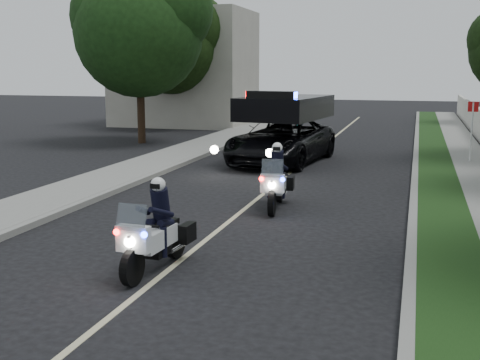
{
  "coord_description": "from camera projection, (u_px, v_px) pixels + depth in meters",
  "views": [
    {
      "loc": [
        4.09,
        -10.09,
        3.51
      ],
      "look_at": [
        0.27,
        3.01,
        1.0
      ],
      "focal_mm": 45.58,
      "sensor_mm": 36.0,
      "label": 1
    }
  ],
  "objects": [
    {
      "name": "building_far",
      "position": [
        185.0,
        68.0,
        37.96
      ],
      "size": [
        8.0,
        6.0,
        7.0
      ],
      "primitive_type": "cube",
      "color": "#A8A396",
      "rests_on": "ground"
    },
    {
      "name": "curb_left",
      "position": [
        178.0,
        165.0,
        21.85
      ],
      "size": [
        0.2,
        60.0,
        0.15
      ],
      "primitive_type": "cube",
      "color": "gray",
      "rests_on": "ground"
    },
    {
      "name": "tree_left_far",
      "position": [
        174.0,
        128.0,
        36.03
      ],
      "size": [
        6.64,
        6.64,
        9.24
      ],
      "primitive_type": null,
      "rotation": [
        0.0,
        0.0,
        -0.22
      ],
      "color": "#1B3510",
      "rests_on": "ground"
    },
    {
      "name": "sidewalk_left",
      "position": [
        150.0,
        164.0,
        22.15
      ],
      "size": [
        2.0,
        60.0,
        0.16
      ],
      "primitive_type": "cube",
      "color": "gray",
      "rests_on": "ground"
    },
    {
      "name": "tree_left_near",
      "position": [
        142.0,
        143.0,
        29.04
      ],
      "size": [
        6.13,
        6.13,
        9.95
      ],
      "primitive_type": null,
      "rotation": [
        0.0,
        0.0,
        -0.03
      ],
      "color": "#193C14",
      "rests_on": "ground"
    },
    {
      "name": "police_suv",
      "position": [
        281.0,
        163.0,
        22.97
      ],
      "size": [
        3.53,
        6.3,
        2.91
      ],
      "primitive_type": "imported",
      "rotation": [
        0.0,
        0.0,
        -0.13
      ],
      "color": "black",
      "rests_on": "ground"
    },
    {
      "name": "curb_right",
      "position": [
        415.0,
        177.0,
        19.59
      ],
      "size": [
        0.2,
        60.0,
        0.15
      ],
      "primitive_type": "cube",
      "color": "gray",
      "rests_on": "ground"
    },
    {
      "name": "sign_post",
      "position": [
        469.0,
        165.0,
        22.32
      ],
      "size": [
        0.46,
        0.46,
        2.41
      ],
      "primitive_type": null,
      "rotation": [
        0.0,
        0.0,
        -0.25
      ],
      "color": "red",
      "rests_on": "ground"
    },
    {
      "name": "lane_marking",
      "position": [
        290.0,
        173.0,
        20.73
      ],
      "size": [
        0.12,
        50.0,
        0.01
      ],
      "primitive_type": "cube",
      "color": "#BFB78C",
      "rests_on": "ground"
    },
    {
      "name": "ground",
      "position": [
        181.0,
        260.0,
        11.29
      ],
      "size": [
        120.0,
        120.0,
        0.0
      ],
      "primitive_type": "plane",
      "color": "black",
      "rests_on": "ground"
    },
    {
      "name": "police_moto_right",
      "position": [
        276.0,
        208.0,
        15.48
      ],
      "size": [
        0.89,
        2.03,
        1.68
      ],
      "primitive_type": null,
      "rotation": [
        0.0,
        0.0,
        0.11
      ],
      "color": "silver",
      "rests_on": "ground"
    },
    {
      "name": "cyclist",
      "position": [
        299.0,
        133.0,
        33.3
      ],
      "size": [
        0.65,
        0.47,
        1.7
      ],
      "primitive_type": "imported",
      "rotation": [
        0.0,
        0.0,
        3.03
      ],
      "color": "black",
      "rests_on": "ground"
    },
    {
      "name": "bicycle",
      "position": [
        299.0,
        133.0,
        33.3
      ],
      "size": [
        0.67,
        1.86,
        0.97
      ],
      "primitive_type": "imported",
      "rotation": [
        0.0,
        0.0,
        0.02
      ],
      "color": "black",
      "rests_on": "ground"
    },
    {
      "name": "grass_verge",
      "position": [
        438.0,
        178.0,
        19.4
      ],
      "size": [
        1.2,
        60.0,
        0.16
      ],
      "primitive_type": "cube",
      "color": "#193814",
      "rests_on": "ground"
    },
    {
      "name": "police_moto_left",
      "position": [
        157.0,
        270.0,
        10.74
      ],
      "size": [
        0.81,
        1.98,
        1.65
      ],
      "primitive_type": null,
      "rotation": [
        0.0,
        0.0,
        -0.07
      ],
      "color": "silver",
      "rests_on": "ground"
    }
  ]
}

